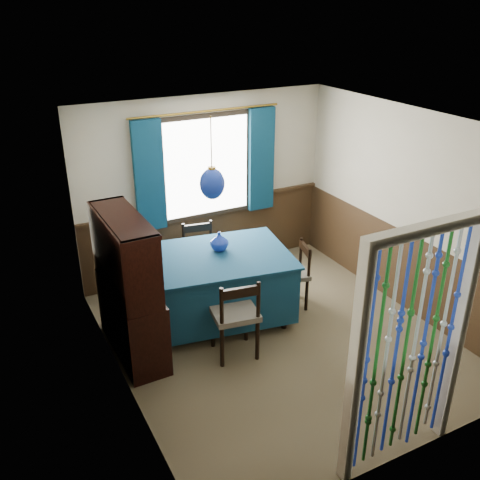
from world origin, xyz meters
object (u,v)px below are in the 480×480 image
chair_left (128,299)px  chair_right (293,273)px  chair_far (201,256)px  vase_table (219,242)px  bowl_shelf (139,270)px  vase_sideboard (126,268)px  chair_near (235,315)px  sideboard (130,307)px  dining_table (214,283)px  pendant_lamp (212,183)px

chair_left → chair_right: (2.05, -0.28, -0.03)m
chair_far → vase_table: (-0.03, -0.65, 0.48)m
chair_far → bowl_shelf: (-1.18, -1.20, 0.65)m
vase_sideboard → chair_left: bearing=88.3°
chair_near → vase_sideboard: vase_sideboard is taller
chair_near → chair_right: size_ratio=1.14×
sideboard → chair_left: bearing=77.7°
chair_near → chair_left: chair_near is taller
dining_table → sideboard: 1.11m
chair_far → sideboard: 1.56m
chair_left → vase_sideboard: (-0.00, -0.05, 0.43)m
sideboard → vase_sideboard: bearing=75.6°
dining_table → vase_table: vase_table is taller
sideboard → vase_table: (1.22, 0.29, 0.40)m
dining_table → vase_table: size_ratio=9.31×
vase_table → bowl_shelf: 1.29m
sideboard → bowl_shelf: size_ratio=8.26×
sideboard → vase_table: 1.31m
dining_table → pendant_lamp: size_ratio=2.13×
chair_far → sideboard: size_ratio=0.56×
bowl_shelf → vase_sideboard: (0.00, 0.51, -0.22)m
pendant_lamp → chair_left: bearing=172.9°
pendant_lamp → vase_table: pendant_lamp is taller
chair_left → vase_sideboard: size_ratio=4.54×
chair_left → chair_right: 2.07m
chair_right → bowl_shelf: 2.18m
chair_left → pendant_lamp: 1.64m
chair_far → sideboard: bearing=47.0°
pendant_lamp → vase_sideboard: size_ratio=4.57×
pendant_lamp → vase_table: 0.81m
chair_right → chair_left: bearing=97.9°
chair_left → bowl_shelf: size_ratio=4.66×
dining_table → chair_right: size_ratio=2.31×
sideboard → chair_near: bearing=-31.9°
dining_table → sideboard: sideboard is taller
sideboard → vase_sideboard: size_ratio=8.04×
chair_near → chair_far: chair_near is taller
chair_near → chair_far: bearing=89.6°
sideboard → pendant_lamp: size_ratio=1.76×
chair_right → vase_sideboard: bearing=99.4°
sideboard → pendant_lamp: 1.62m
dining_table → vase_table: (0.13, 0.11, 0.48)m
chair_far → vase_table: bearing=97.6°
chair_right → vase_table: 1.07m
bowl_shelf → vase_sideboard: size_ratio=0.97×
chair_left → sideboard: bearing=7.6°
chair_near → chair_far: 1.55m
dining_table → chair_far: bearing=88.0°
chair_left → sideboard: (-0.06, -0.30, 0.08)m
chair_left → vase_sideboard: vase_sideboard is taller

